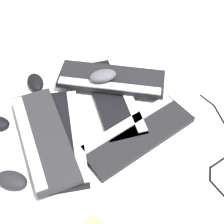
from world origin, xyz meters
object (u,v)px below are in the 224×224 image
object	(u,v)px
keyboard_2	(138,134)
keyboard_3	(111,79)
mouse_3	(103,76)
keyboard_4	(43,137)
keyboard_1	(63,136)
mouse_0	(12,180)
keyboard_0	(114,97)
mouse_1	(35,82)

from	to	relation	value
keyboard_2	keyboard_3	xyz separation A→B (m)	(0.21, 0.18, 0.03)
mouse_3	keyboard_4	bearing A→B (deg)	35.79
keyboard_1	mouse_0	size ratio (longest dim) A/B	4.15
keyboard_0	mouse_0	world-z (taller)	mouse_0
keyboard_0	keyboard_3	xyz separation A→B (m)	(0.07, 0.03, 0.03)
keyboard_1	mouse_1	size ratio (longest dim) A/B	4.15
keyboard_1	mouse_3	world-z (taller)	mouse_3
keyboard_0	keyboard_1	bearing A→B (deg)	155.18
keyboard_2	keyboard_3	world-z (taller)	keyboard_3
keyboard_1	mouse_3	distance (m)	0.30
mouse_1	keyboard_1	bearing A→B (deg)	-174.37
keyboard_0	keyboard_3	bearing A→B (deg)	26.76
keyboard_1	keyboard_2	size ratio (longest dim) A/B	1.02
keyboard_2	keyboard_0	bearing A→B (deg)	44.77
keyboard_1	keyboard_3	distance (m)	0.33
keyboard_0	mouse_1	distance (m)	0.34
keyboard_1	keyboard_2	world-z (taller)	same
keyboard_3	mouse_0	distance (m)	0.56
keyboard_4	mouse_1	size ratio (longest dim) A/B	3.92
keyboard_0	mouse_1	size ratio (longest dim) A/B	4.07
keyboard_3	mouse_3	bearing A→B (deg)	137.20
keyboard_1	keyboard_4	xyz separation A→B (m)	(-0.04, 0.05, 0.03)
keyboard_4	keyboard_3	bearing A→B (deg)	-20.45
keyboard_1	keyboard_4	world-z (taller)	keyboard_4
keyboard_0	mouse_3	xyz separation A→B (m)	(0.04, 0.06, 0.07)
keyboard_3	mouse_0	bearing A→B (deg)	162.99
mouse_1	mouse_3	size ratio (longest dim) A/B	1.00
keyboard_0	keyboard_2	xyz separation A→B (m)	(-0.15, -0.15, 0.00)
keyboard_4	mouse_0	size ratio (longest dim) A/B	3.92
keyboard_4	mouse_3	xyz separation A→B (m)	(0.33, -0.11, 0.04)
keyboard_2	mouse_0	bearing A→B (deg)	133.16
keyboard_4	mouse_3	distance (m)	0.35
keyboard_1	keyboard_2	distance (m)	0.28
mouse_0	mouse_3	bearing A→B (deg)	74.51
mouse_3	mouse_1	bearing A→B (deg)	-22.03
keyboard_0	keyboard_3	distance (m)	0.08
keyboard_0	keyboard_4	bearing A→B (deg)	150.03
keyboard_3	mouse_0	world-z (taller)	keyboard_3
keyboard_4	mouse_3	size ratio (longest dim) A/B	3.92
keyboard_0	mouse_3	bearing A→B (deg)	56.46
keyboard_1	mouse_1	distance (m)	0.31
keyboard_0	mouse_3	world-z (taller)	mouse_3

